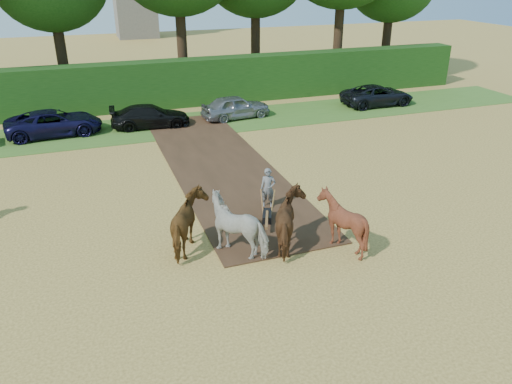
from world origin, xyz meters
The scene contains 6 objects.
ground centered at (0.00, 0.00, 0.00)m, with size 120.00×120.00×0.00m, color gold.
earth_strip centered at (1.50, 7.00, 0.03)m, with size 4.50×17.00×0.05m, color #472D1C.
grass_verge centered at (0.00, 14.00, 0.01)m, with size 50.00×5.00×0.03m, color #38601E.
hedgerow centered at (0.00, 18.50, 1.50)m, with size 46.00×1.60×3.00m, color #14380F.
plough_team centered at (0.93, -0.75, 0.95)m, with size 6.69×5.00×1.93m.
parked_cars centered at (1.18, 14.18, 0.69)m, with size 30.03×3.18×1.43m.
Camera 1 is at (-4.23, -14.16, 8.58)m, focal length 35.00 mm.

